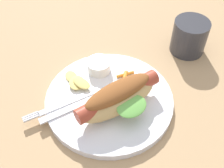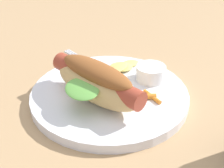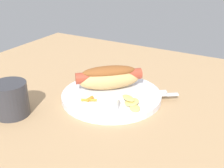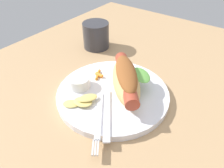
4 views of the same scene
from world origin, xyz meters
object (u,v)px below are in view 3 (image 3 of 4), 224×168
object	(u,v)px
plate	(111,96)
carrot_garnish	(89,99)
sauce_ramekin	(107,103)
drinking_cup	(11,99)
fork	(146,96)
knife	(140,93)
hot_dog	(109,77)
chips_pile	(132,102)

from	to	relation	value
plate	carrot_garnish	size ratio (longest dim) A/B	6.79
sauce_ramekin	drinking_cup	xyz separation A→B (cm)	(-19.68, -11.31, 1.17)
plate	carrot_garnish	world-z (taller)	carrot_garnish
fork	knife	world-z (taller)	same
sauce_ramekin	drinking_cup	distance (cm)	22.73
knife	drinking_cup	xyz separation A→B (cm)	(-23.34, -22.26, 2.30)
fork	hot_dog	bearing A→B (deg)	146.18
sauce_ramekin	plate	bearing A→B (deg)	112.17
fork	drinking_cup	distance (cm)	33.40
sauce_ramekin	fork	xyz separation A→B (cm)	(5.73, 10.24, -1.11)
plate	hot_dog	world-z (taller)	hot_dog
fork	drinking_cup	world-z (taller)	drinking_cup
hot_dog	drinking_cup	distance (cm)	25.67
sauce_ramekin	knife	xyz separation A→B (cm)	(3.66, 10.96, -1.13)
carrot_garnish	drinking_cup	bearing A→B (deg)	-138.47
plate	chips_pile	size ratio (longest dim) A/B	3.56
knife	fork	bearing A→B (deg)	-55.90
hot_dog	chips_pile	size ratio (longest dim) A/B	2.23
fork	chips_pile	xyz separation A→B (cm)	(-1.38, -5.82, 0.45)
hot_dog	carrot_garnish	world-z (taller)	hot_dog
fork	drinking_cup	size ratio (longest dim) A/B	1.69
chips_pile	drinking_cup	xyz separation A→B (cm)	(-24.03, -15.73, 1.83)
hot_dog	drinking_cup	bearing A→B (deg)	-166.21
plate	hot_dog	size ratio (longest dim) A/B	1.59
chips_pile	carrot_garnish	world-z (taller)	chips_pile
knife	carrot_garnish	size ratio (longest dim) A/B	3.70
plate	sauce_ramekin	xyz separation A→B (cm)	(3.07, -7.53, 2.11)
fork	drinking_cup	xyz separation A→B (cm)	(-25.41, -21.55, 2.28)
plate	sauce_ramekin	distance (cm)	8.40
sauce_ramekin	drinking_cup	size ratio (longest dim) A/B	0.63
knife	chips_pile	bearing A→B (deg)	-120.84
fork	knife	bearing A→B (deg)	125.03
sauce_ramekin	knife	bearing A→B (deg)	71.55
chips_pile	hot_dog	bearing A→B (deg)	150.32
knife	plate	bearing A→B (deg)	170.10
knife	drinking_cup	bearing A→B (deg)	-173.27
knife	drinking_cup	distance (cm)	32.33
drinking_cup	plate	bearing A→B (deg)	48.58
knife	drinking_cup	size ratio (longest dim) A/B	1.74
plate	knife	world-z (taller)	knife
chips_pile	carrot_garnish	size ratio (longest dim) A/B	1.91
hot_dog	carrot_garnish	distance (cm)	9.28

